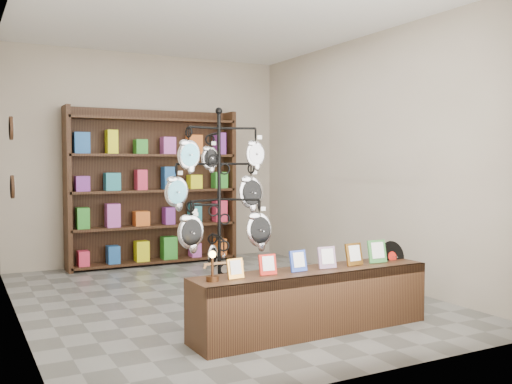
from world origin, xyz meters
The scene contains 6 objects.
ground centered at (0.00, 0.00, 0.00)m, with size 5.00×5.00×0.00m, color slate.
room_envelope centered at (0.00, 0.00, 1.85)m, with size 5.00×5.00×5.00m.
display_tree centered at (-0.42, -0.91, 1.12)m, with size 0.99×0.89×1.94m.
front_shelf centered at (0.20, -1.48, 0.27)m, with size 2.19×0.49×0.77m.
back_shelving centered at (0.00, 2.30, 1.03)m, with size 2.42×0.36×2.20m.
wall_clocks centered at (-1.97, 0.80, 1.50)m, with size 0.03×0.24×0.84m.
Camera 1 is at (-2.48, -5.52, 1.45)m, focal length 40.00 mm.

